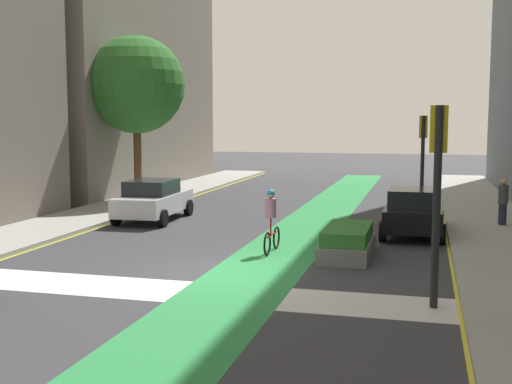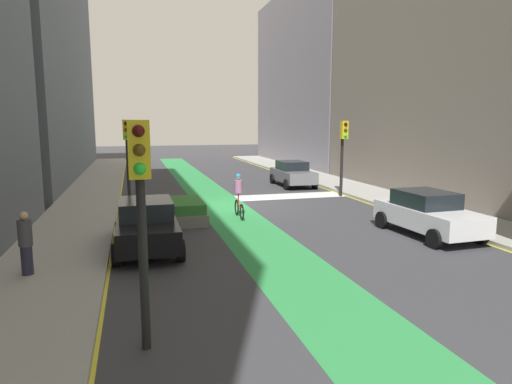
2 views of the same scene
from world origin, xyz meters
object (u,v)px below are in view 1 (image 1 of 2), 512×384
(cyclist_in_lane, at_px, (271,220))
(car_black_right_far, at_px, (413,211))
(pedestrian_sidewalk_right_a, at_px, (503,201))
(car_white_left_far, at_px, (153,200))
(traffic_signal_far_right, at_px, (423,144))
(traffic_signal_near_right, at_px, (438,166))
(median_planter, at_px, (348,242))
(street_tree_near, at_px, (136,85))

(cyclist_in_lane, bearing_deg, car_black_right_far, 45.77)
(car_black_right_far, xyz_separation_m, pedestrian_sidewalk_right_a, (3.02, 2.07, 0.18))
(cyclist_in_lane, xyz_separation_m, pedestrian_sidewalk_right_a, (6.94, 6.09, 0.01))
(car_black_right_far, xyz_separation_m, car_white_left_far, (-9.68, 0.77, 0.00))
(traffic_signal_far_right, distance_m, cyclist_in_lane, 11.53)
(pedestrian_sidewalk_right_a, bearing_deg, traffic_signal_near_right, -103.15)
(car_black_right_far, height_order, pedestrian_sidewalk_right_a, pedestrian_sidewalk_right_a)
(cyclist_in_lane, relative_size, median_planter, 0.62)
(car_black_right_far, xyz_separation_m, median_planter, (-1.72, -3.94, -0.40))
(traffic_signal_near_right, distance_m, street_tree_near, 19.44)
(car_white_left_far, bearing_deg, traffic_signal_far_right, 30.43)
(median_planter, bearing_deg, street_tree_near, 138.52)
(traffic_signal_far_right, bearing_deg, traffic_signal_near_right, -88.65)
(street_tree_near, bearing_deg, pedestrian_sidewalk_right_a, -12.97)
(pedestrian_sidewalk_right_a, bearing_deg, car_white_left_far, -174.15)
(traffic_signal_near_right, distance_m, car_white_left_far, 13.92)
(traffic_signal_far_right, relative_size, car_white_left_far, 0.94)
(car_black_right_far, bearing_deg, pedestrian_sidewalk_right_a, 34.39)
(traffic_signal_near_right, bearing_deg, cyclist_in_lane, 135.67)
(car_white_left_far, bearing_deg, car_black_right_far, -4.54)
(cyclist_in_lane, xyz_separation_m, street_tree_near, (-8.68, 9.69, 4.45))
(car_black_right_far, xyz_separation_m, cyclist_in_lane, (-3.91, -4.02, 0.17))
(car_black_right_far, relative_size, pedestrian_sidewalk_right_a, 2.57)
(pedestrian_sidewalk_right_a, height_order, median_planter, pedestrian_sidewalk_right_a)
(traffic_signal_near_right, height_order, median_planter, traffic_signal_near_right)
(traffic_signal_far_right, bearing_deg, median_planter, -100.47)
(cyclist_in_lane, distance_m, median_planter, 2.26)
(car_white_left_far, height_order, street_tree_near, street_tree_near)
(car_white_left_far, relative_size, median_planter, 1.43)
(traffic_signal_near_right, bearing_deg, pedestrian_sidewalk_right_a, 76.85)
(pedestrian_sidewalk_right_a, relative_size, street_tree_near, 0.22)
(traffic_signal_near_right, relative_size, median_planter, 1.38)
(cyclist_in_lane, height_order, median_planter, cyclist_in_lane)
(traffic_signal_near_right, xyz_separation_m, street_tree_near, (-13.17, 14.07, 2.53))
(traffic_signal_near_right, bearing_deg, median_planter, 117.24)
(car_black_right_far, bearing_deg, traffic_signal_far_right, 88.05)
(car_white_left_far, xyz_separation_m, median_planter, (7.96, -4.71, -0.40))
(traffic_signal_far_right, height_order, street_tree_near, street_tree_near)
(traffic_signal_far_right, xyz_separation_m, car_black_right_far, (-0.22, -6.58, -2.02))
(car_white_left_far, distance_m, median_planter, 9.25)
(traffic_signal_far_right, distance_m, car_black_right_far, 6.89)
(traffic_signal_far_right, bearing_deg, pedestrian_sidewalk_right_a, -58.18)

